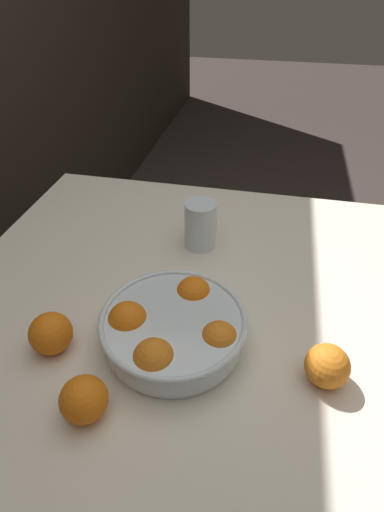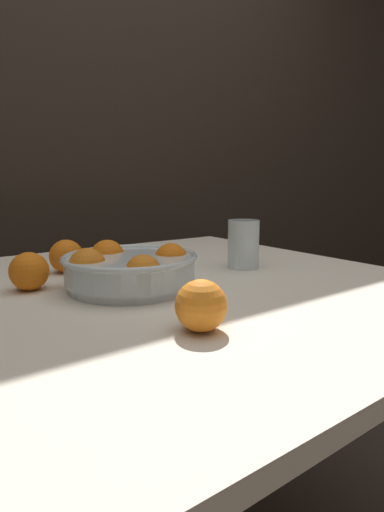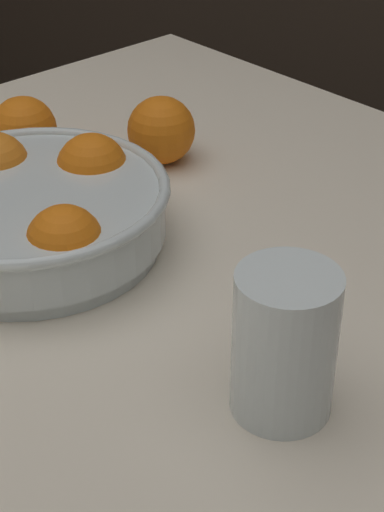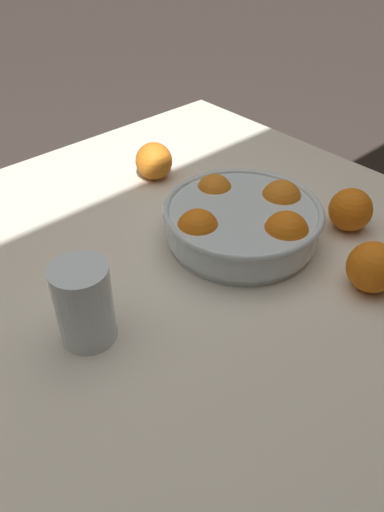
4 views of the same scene
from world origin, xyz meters
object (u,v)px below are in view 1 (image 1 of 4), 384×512
Objects in this scene: fruit_bowl at (173,328)px; juice_glass at (200,226)px; orange_loose_aside at (51,333)px; orange_loose_near_bowl at (84,399)px; orange_loose_front at (327,366)px.

juice_glass is (0.34, 0.01, 0.02)m from fruit_bowl.
juice_glass is at bearing -28.55° from orange_loose_aside.
juice_glass reaches higher than orange_loose_aside.
orange_loose_near_bowl is at bearing 148.83° from fruit_bowl.
orange_loose_aside is (-0.40, 0.22, -0.02)m from juice_glass.
orange_loose_near_bowl is 1.01× the size of orange_loose_front.
orange_loose_front is at bearing -95.27° from fruit_bowl.
fruit_bowl is at bearing -75.35° from orange_loose_aside.
orange_loose_front is at bearing -86.35° from orange_loose_aside.
orange_loose_front is 0.52m from orange_loose_aside.
fruit_bowl reaches higher than orange_loose_front.
orange_loose_front is (0.15, -0.40, -0.00)m from orange_loose_near_bowl.
orange_loose_aside is at bearing 93.65° from orange_loose_front.
juice_glass reaches higher than fruit_bowl.
fruit_bowl is at bearing -31.17° from orange_loose_near_bowl.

